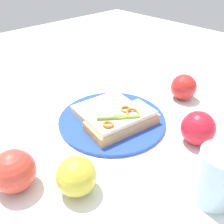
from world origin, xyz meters
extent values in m
plane|color=white|center=(0.00, 0.00, 0.00)|extent=(2.00, 2.00, 0.00)
cylinder|color=#2749B7|center=(0.00, 0.00, 0.01)|extent=(0.28, 0.28, 0.01)
cube|color=tan|center=(-0.04, 0.01, 0.02)|extent=(0.11, 0.19, 0.03)
cube|color=#EDE0C8|center=(-0.04, 0.01, 0.04)|extent=(0.10, 0.17, 0.01)
torus|color=#B8742E|center=(-0.05, 0.06, 0.05)|extent=(0.04, 0.04, 0.01)
torus|color=#BF7026|center=(-0.06, -0.01, 0.05)|extent=(0.04, 0.04, 0.02)
torus|color=#B86E30|center=(-0.04, -0.01, 0.05)|extent=(0.03, 0.03, 0.01)
cube|color=#6FAF39|center=(-0.05, 0.02, 0.05)|extent=(0.04, 0.03, 0.01)
cube|color=#7BB438|center=(-0.06, 0.01, 0.05)|extent=(0.04, 0.05, 0.01)
cube|color=#74AD47|center=(-0.03, 0.05, 0.05)|extent=(0.04, 0.04, 0.01)
cube|color=beige|center=(0.04, -0.01, 0.02)|extent=(0.11, 0.16, 0.02)
sphere|color=gold|center=(-0.12, 0.20, 0.04)|extent=(0.11, 0.11, 0.08)
sphere|color=red|center=(-0.20, -0.09, 0.04)|extent=(0.10, 0.10, 0.08)
sphere|color=red|center=(-0.06, -0.24, 0.04)|extent=(0.11, 0.11, 0.08)
sphere|color=#D03F32|center=(-0.03, 0.28, 0.04)|extent=(0.12, 0.12, 0.08)
cylinder|color=silver|center=(-0.30, 0.04, 0.05)|extent=(0.07, 0.07, 0.11)
camera|label=1|loc=(-0.40, 0.38, 0.39)|focal=40.64mm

